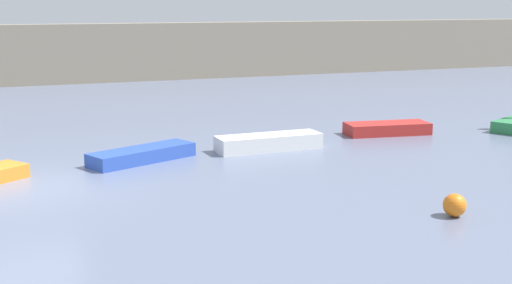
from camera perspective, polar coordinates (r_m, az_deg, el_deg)
The scene contains 5 objects.
ground_plane at distance 18.43m, azimuth -18.20°, elevation -3.64°, with size 120.00×120.00×0.00m, color slate.
rowboat_blue at distance 20.70m, azimuth -9.31°, elevation -1.03°, with size 3.27×0.97×0.40m, color #2B4CAD.
rowboat_white at distance 21.99m, azimuth 1.05°, elevation -0.03°, with size 3.37×0.97×0.49m, color white.
rowboat_red at distance 25.06m, azimuth 10.69°, elevation 1.10°, with size 2.95×1.10×0.41m, color red.
mooring_buoy at distance 15.82m, azimuth 15.95°, elevation -4.99°, with size 0.51×0.51×0.51m, color orange.
Camera 1 is at (-0.88, -17.83, 4.60)m, focal length 48.85 mm.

